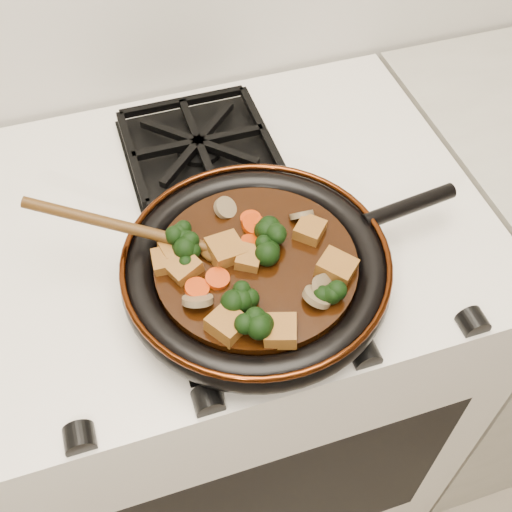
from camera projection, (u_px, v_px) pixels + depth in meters
name	position (u px, v px, depth m)	size (l,w,h in m)	color
stove	(233.00, 365.00, 1.29)	(0.76, 0.60, 0.90)	white
burner_grate_front	(253.00, 283.00, 0.85)	(0.23, 0.23, 0.03)	black
burner_grate_back	(199.00, 146.00, 1.01)	(0.23, 0.23, 0.03)	black
skillet	(257.00, 268.00, 0.82)	(0.47, 0.35, 0.05)	black
braising_sauce	(256.00, 266.00, 0.82)	(0.26, 0.26, 0.02)	black
tofu_cube_0	(167.00, 261.00, 0.80)	(0.03, 0.04, 0.02)	brown
tofu_cube_1	(225.00, 250.00, 0.81)	(0.04, 0.04, 0.02)	brown
tofu_cube_2	(310.00, 230.00, 0.83)	(0.04, 0.03, 0.02)	brown
tofu_cube_3	(174.00, 251.00, 0.81)	(0.03, 0.03, 0.02)	brown
tofu_cube_4	(249.00, 258.00, 0.81)	(0.03, 0.03, 0.02)	brown
tofu_cube_5	(182.00, 266.00, 0.80)	(0.04, 0.04, 0.02)	brown
tofu_cube_6	(281.00, 331.00, 0.74)	(0.04, 0.04, 0.02)	brown
tofu_cube_7	(227.00, 324.00, 0.74)	(0.04, 0.04, 0.02)	brown
tofu_cube_8	(336.00, 268.00, 0.79)	(0.04, 0.04, 0.02)	brown
broccoli_floret_0	(269.00, 249.00, 0.81)	(0.06, 0.06, 0.05)	black
broccoli_floret_1	(186.00, 240.00, 0.82)	(0.05, 0.05, 0.06)	black
broccoli_floret_2	(241.00, 303.00, 0.76)	(0.06, 0.06, 0.05)	black
broccoli_floret_3	(265.00, 230.00, 0.83)	(0.06, 0.06, 0.05)	black
broccoli_floret_4	(254.00, 326.00, 0.74)	(0.06, 0.06, 0.05)	black
broccoli_floret_5	(326.00, 297.00, 0.77)	(0.05, 0.05, 0.05)	black
broccoli_floret_6	(190.00, 254.00, 0.81)	(0.06, 0.06, 0.05)	black
carrot_coin_0	(252.00, 243.00, 0.82)	(0.03, 0.03, 0.01)	#BD3105
carrot_coin_1	(217.00, 279.00, 0.79)	(0.03, 0.03, 0.01)	#BD3105
carrot_coin_2	(197.00, 289.00, 0.78)	(0.03, 0.03, 0.01)	#BD3105
carrot_coin_3	(254.00, 225.00, 0.84)	(0.03, 0.03, 0.01)	#BD3105
carrot_coin_4	(251.00, 219.00, 0.85)	(0.03, 0.03, 0.01)	#BD3105
mushroom_slice_0	(198.00, 300.00, 0.77)	(0.04, 0.04, 0.01)	#796546
mushroom_slice_1	(302.00, 215.00, 0.85)	(0.03, 0.03, 0.01)	#796546
mushroom_slice_2	(225.00, 208.00, 0.86)	(0.03, 0.03, 0.01)	#796546
mushroom_slice_3	(324.00, 288.00, 0.78)	(0.04, 0.04, 0.01)	#796546
mushroom_slice_4	(317.00, 297.00, 0.77)	(0.04, 0.04, 0.01)	#796546
wooden_spoon	(165.00, 237.00, 0.81)	(0.15, 0.09, 0.25)	#492D0F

